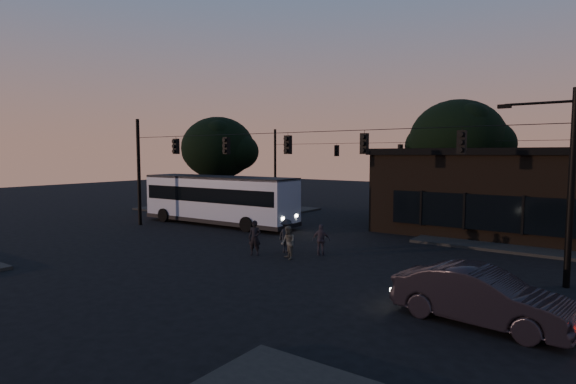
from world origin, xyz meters
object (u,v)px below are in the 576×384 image
Objects in this scene: pedestrian_d at (287,236)px; bus at (219,197)px; building at (510,191)px; pedestrian_a at (255,238)px; pedestrian_c at (321,240)px; pedestrian_b at (288,243)px; car at (481,296)px.

bus is at bearing -11.42° from pedestrian_d.
bus is at bearing -154.13° from building.
pedestrian_a is 1.01× the size of pedestrian_d.
bus is at bearing -40.56° from pedestrian_c.
pedestrian_b is at bearing -116.93° from building.
bus is 7.09× the size of pedestrian_a.
bus reaches higher than car.
pedestrian_d is (-0.88, 1.10, 0.06)m from pedestrian_b.
building is at bearing 97.63° from pedestrian_b.
bus is at bearing 71.46° from car.
building is 17.98m from car.
pedestrian_b is at bearing 76.81° from car.
pedestrian_a is 1.08× the size of pedestrian_b.
pedestrian_d is at bearing 163.20° from pedestrian_b.
pedestrian_c is 0.90× the size of pedestrian_d.
pedestrian_a is 3.32m from pedestrian_c.
bus is 7.13× the size of pedestrian_d.
pedestrian_a is at bearing -136.66° from pedestrian_b.
bus is at bearing 120.76° from pedestrian_a.
pedestrian_c is at bearing 96.21° from pedestrian_b.
pedestrian_d reaches higher than pedestrian_b.
car is 9.95m from pedestrian_c.
pedestrian_b is at bearing -31.52° from bus.
building reaches higher than bus.
bus reaches higher than pedestrian_c.
pedestrian_c is (11.16, -4.21, -1.16)m from bus.
building is at bearing -136.64° from pedestrian_c.
car is at bearing -38.62° from pedestrian_a.
pedestrian_c is (0.88, 1.62, -0.03)m from pedestrian_b.
car is 2.92× the size of pedestrian_a.
pedestrian_b reaches higher than pedestrian_c.
pedestrian_c is at bearing 66.26° from car.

